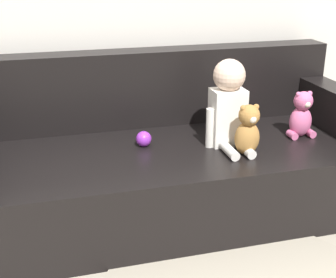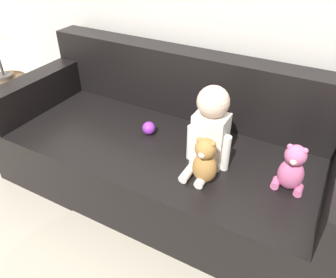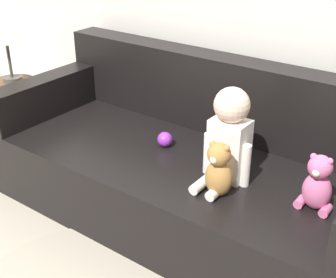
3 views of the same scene
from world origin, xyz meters
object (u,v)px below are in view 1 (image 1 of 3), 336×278
Objects in this scene: person_baby at (229,105)px; teddy_bear_brown at (248,130)px; plush_toy_side at (301,116)px; toy_ball at (144,139)px; couch at (166,159)px.

person_baby is 1.72× the size of teddy_bear_brown.
person_baby reaches higher than plush_toy_side.
plush_toy_side is at bearing 22.03° from teddy_bear_brown.
person_baby is at bearing -11.56° from toy_ball.
person_baby is (0.30, -0.13, 0.32)m from couch.
plush_toy_side is at bearing 0.43° from person_baby.
toy_ball is at bearing 174.37° from plush_toy_side.
plush_toy_side is at bearing -9.88° from couch.
person_baby is at bearing -179.57° from plush_toy_side.
plush_toy_side is at bearing -5.63° from toy_ball.
teddy_bear_brown is 0.54m from toy_ball.
couch is 8.09× the size of teddy_bear_brown.
teddy_bear_brown reaches higher than plush_toy_side.
teddy_bear_brown is (0.34, -0.29, 0.24)m from couch.
couch is at bearing 17.39° from toy_ball.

